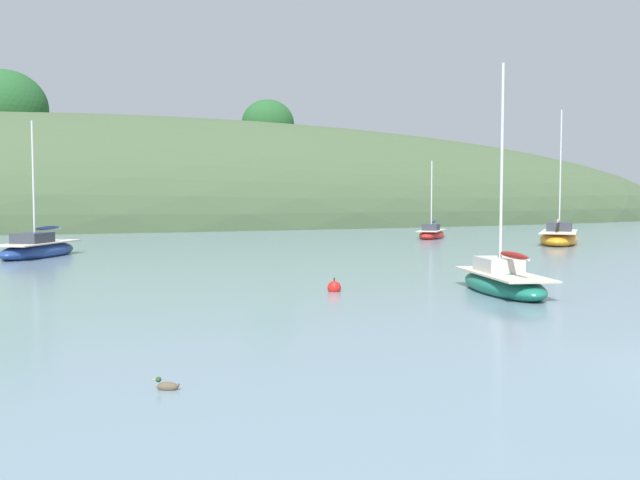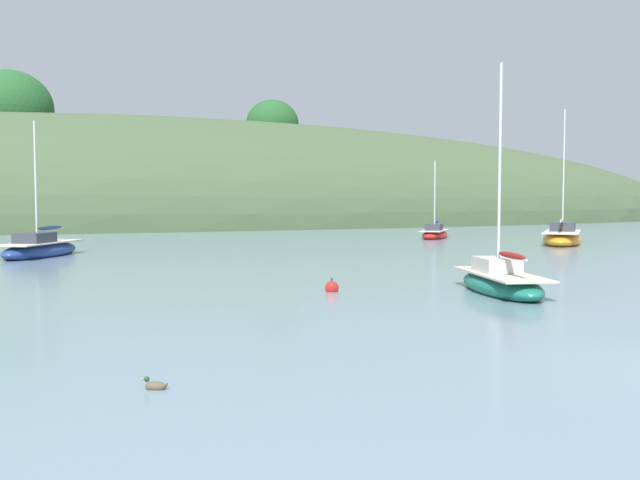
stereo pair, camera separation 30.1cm
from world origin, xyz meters
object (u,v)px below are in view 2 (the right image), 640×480
Objects in this scene: sailboat_teal_outer at (435,234)px; duck_straggler at (155,386)px; sailboat_yellow_far at (562,238)px; sailboat_grey_yawl at (40,249)px; sailboat_navy_dinghy at (501,282)px; mooring_buoy_outer at (332,288)px.

duck_straggler is at bearing -126.15° from sailboat_teal_outer.
sailboat_yellow_far is 39.03m from duck_straggler.
sailboat_teal_outer is 0.83× the size of sailboat_grey_yawl.
mooring_buoy_outer is at bearing 155.98° from sailboat_navy_dinghy.
sailboat_grey_yawl is 0.79× the size of sailboat_yellow_far.
sailboat_grey_yawl is (-13.75, 19.94, 0.04)m from sailboat_navy_dinghy.
sailboat_yellow_far is 16.48× the size of mooring_buoy_outer.
duck_straggler is at bearing -125.51° from mooring_buoy_outer.
sailboat_navy_dinghy is 14.01m from duck_straggler.
sailboat_navy_dinghy reaches higher than mooring_buoy_outer.
sailboat_navy_dinghy is 30.05m from sailboat_teal_outer.
sailboat_yellow_far is (4.25, -8.80, 0.10)m from sailboat_teal_outer.
sailboat_teal_outer is 0.66× the size of sailboat_yellow_far.
sailboat_yellow_far is (17.61, 18.12, 0.08)m from sailboat_navy_dinghy.
sailboat_navy_dinghy is at bearing -55.41° from sailboat_grey_yawl.
mooring_buoy_outer reaches higher than duck_straggler.
sailboat_navy_dinghy is at bearing 32.52° from duck_straggler.
sailboat_navy_dinghy is 13.74× the size of mooring_buoy_outer.
sailboat_teal_outer reaches higher than mooring_buoy_outer.
sailboat_teal_outer is 30.74m from mooring_buoy_outer.
sailboat_grey_yawl is 17.38× the size of duck_straggler.
sailboat_grey_yawl is at bearing -165.57° from sailboat_teal_outer.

